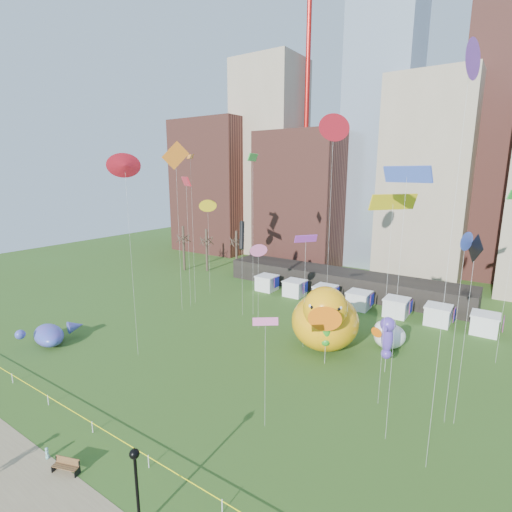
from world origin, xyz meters
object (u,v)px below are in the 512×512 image
Objects in this scene: big_duck at (325,318)px; toddler at (47,453)px; seahorse_purple at (387,335)px; lamppost at (136,480)px; whale_inflatable at (51,334)px; park_bench at (66,465)px; seahorse_green at (326,324)px; small_duck at (388,335)px.

big_duck is 26.56m from toddler.
seahorse_purple is 24.47m from lamppost.
whale_inflatable is 19.53m from toddler.
park_bench reaches higher than toddler.
whale_inflatable is at bearing 175.61° from toddler.
seahorse_green is 22.08m from lamppost.
seahorse_purple is 1.10× the size of lamppost.
small_duck is at bearing 102.63° from seahorse_purple.
big_duck is 2.31× the size of small_duck.
small_duck is (5.54, 4.05, -1.95)m from big_duck.
seahorse_purple reaches higher than small_duck.
big_duck is at bearing 168.87° from seahorse_purple.
lamppost is (-0.58, -22.04, -1.09)m from seahorse_green.
big_duck reaches higher than park_bench.
seahorse_green is at bearing -96.69° from small_duck.
seahorse_purple reaches higher than lamppost.
lamppost reaches higher than whale_inflatable.
whale_inflatable is (-30.95, -19.56, -0.42)m from small_duck.
seahorse_purple is 35.28m from whale_inflatable.
whale_inflatable reaches higher than toddler.
park_bench is 0.37× the size of lamppost.
big_duck is 1.60× the size of whale_inflatable.
small_duck is 2.54× the size of park_bench.
whale_inflatable is (-32.17, -14.21, -2.73)m from seahorse_purple.
park_bench is (-6.21, -24.95, -2.94)m from big_duck.
seahorse_purple is at bearing -33.89° from big_duck.
whale_inflatable is 1.34× the size of lamppost.
big_duck is 25.88m from park_bench.
seahorse_green reaches higher than whale_inflatable.
seahorse_green is 0.86× the size of whale_inflatable.
whale_inflatable reaches higher than park_bench.
seahorse_purple is at bearing 40.14° from whale_inflatable.
small_duck reaches higher than toddler.
big_duck is 2.15× the size of lamppost.
seahorse_green is 29.75m from whale_inflatable.
seahorse_green is at bearing 41.36° from whale_inflatable.
whale_inflatable is (-25.41, -15.52, -2.37)m from big_duck.
seahorse_green reaches higher than toddler.
seahorse_purple is 6.93× the size of toddler.
park_bench is (-7.60, -21.96, -3.65)m from seahorse_green.
seahorse_purple is 0.82× the size of whale_inflatable.
lamppost is at bearing -108.89° from seahorse_green.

